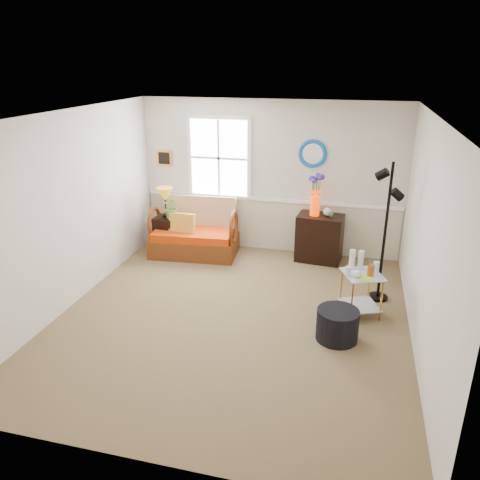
% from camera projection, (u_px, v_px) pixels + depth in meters
% --- Properties ---
extents(floor, '(4.50, 5.00, 0.01)m').
position_uv_depth(floor, '(233.00, 317.00, 6.20)').
color(floor, brown).
rests_on(floor, ground).
extents(ceiling, '(4.50, 5.00, 0.01)m').
position_uv_depth(ceiling, '(232.00, 115.00, 5.27)').
color(ceiling, white).
rests_on(ceiling, walls).
extents(walls, '(4.51, 5.01, 2.60)m').
position_uv_depth(walls, '(232.00, 224.00, 5.73)').
color(walls, beige).
rests_on(walls, floor).
extents(wainscot, '(4.46, 0.02, 0.90)m').
position_uv_depth(wainscot, '(269.00, 225.00, 8.28)').
color(wainscot, beige).
rests_on(wainscot, walls).
extents(chair_rail, '(4.46, 0.04, 0.06)m').
position_uv_depth(chair_rail, '(269.00, 200.00, 8.11)').
color(chair_rail, white).
rests_on(chair_rail, walls).
extents(window, '(1.14, 0.06, 1.44)m').
position_uv_depth(window, '(219.00, 158.00, 8.07)').
color(window, white).
rests_on(window, walls).
extents(picture, '(0.28, 0.03, 0.28)m').
position_uv_depth(picture, '(164.00, 158.00, 8.33)').
color(picture, '#BD8630').
rests_on(picture, walls).
extents(mirror, '(0.47, 0.07, 0.47)m').
position_uv_depth(mirror, '(313.00, 154.00, 7.66)').
color(mirror, '#1B7BC6').
rests_on(mirror, walls).
extents(loveseat, '(1.52, 0.94, 0.95)m').
position_uv_depth(loveseat, '(194.00, 228.00, 8.05)').
color(loveseat, '#5B2E15').
rests_on(loveseat, floor).
extents(throw_pillow, '(0.44, 0.11, 0.44)m').
position_uv_depth(throw_pillow, '(182.00, 226.00, 7.98)').
color(throw_pillow, '#BB591B').
rests_on(throw_pillow, loveseat).
extents(lamp_stand, '(0.38, 0.38, 0.63)m').
position_uv_depth(lamp_stand, '(166.00, 234.00, 8.25)').
color(lamp_stand, black).
rests_on(lamp_stand, floor).
extents(table_lamp, '(0.29, 0.29, 0.53)m').
position_uv_depth(table_lamp, '(165.00, 203.00, 8.03)').
color(table_lamp, orange).
rests_on(table_lamp, lamp_stand).
extents(potted_plant, '(0.45, 0.47, 0.29)m').
position_uv_depth(potted_plant, '(172.00, 210.00, 8.03)').
color(potted_plant, '#4F713A').
rests_on(potted_plant, lamp_stand).
extents(cabinet, '(0.78, 0.54, 0.79)m').
position_uv_depth(cabinet, '(319.00, 238.00, 7.83)').
color(cabinet, black).
rests_on(cabinet, floor).
extents(flower_vase, '(0.23, 0.23, 0.69)m').
position_uv_depth(flower_vase, '(316.00, 195.00, 7.57)').
color(flower_vase, '#F73403').
rests_on(flower_vase, cabinet).
extents(side_table, '(0.61, 0.61, 0.59)m').
position_uv_depth(side_table, '(361.00, 294.00, 6.16)').
color(side_table, '#AF8027').
rests_on(side_table, floor).
extents(tabletop_items, '(0.45, 0.45, 0.27)m').
position_uv_depth(tabletop_items, '(362.00, 264.00, 6.02)').
color(tabletop_items, silver).
rests_on(tabletop_items, side_table).
extents(floor_lamp, '(0.34, 0.34, 1.97)m').
position_uv_depth(floor_lamp, '(385.00, 234.00, 6.34)').
color(floor_lamp, black).
rests_on(floor_lamp, floor).
extents(ottoman, '(0.59, 0.59, 0.39)m').
position_uv_depth(ottoman, '(337.00, 325.00, 5.64)').
color(ottoman, black).
rests_on(ottoman, floor).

